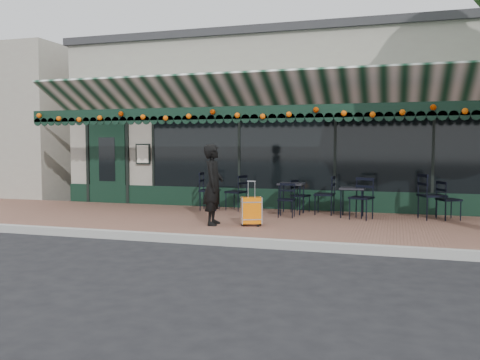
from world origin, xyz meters
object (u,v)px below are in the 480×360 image
(chair_a_extra, at_px, (449,200))
(cafe_table_a, at_px, (352,191))
(chair_solo, at_px, (210,191))
(chair_a_left, at_px, (325,195))
(chair_b_right, at_px, (300,196))
(woman, at_px, (213,185))
(chair_b_left, at_px, (236,192))
(chair_b_front, at_px, (286,200))
(suitcase, at_px, (251,211))
(chair_a_front, at_px, (361,198))
(chair_a_right, at_px, (432,196))
(cafe_table_b, at_px, (291,186))

(chair_a_extra, bearing_deg, cafe_table_a, 68.94)
(chair_solo, bearing_deg, chair_a_left, -96.14)
(chair_b_right, bearing_deg, woman, 169.16)
(cafe_table_a, distance_m, chair_solo, 3.44)
(woman, bearing_deg, chair_a_left, -50.79)
(chair_a_extra, height_order, chair_b_left, chair_b_left)
(woman, height_order, chair_b_front, woman)
(cafe_table_a, relative_size, chair_b_left, 0.75)
(cafe_table_a, height_order, chair_b_left, chair_b_left)
(suitcase, relative_size, chair_a_extra, 1.05)
(chair_a_front, relative_size, chair_b_left, 1.03)
(suitcase, bearing_deg, chair_a_extra, 5.53)
(cafe_table_a, distance_m, chair_b_left, 2.84)
(chair_a_front, height_order, chair_b_left, chair_a_front)
(chair_solo, bearing_deg, woman, -164.83)
(suitcase, relative_size, chair_a_left, 0.98)
(cafe_table_a, height_order, chair_a_front, chair_a_front)
(chair_b_front, bearing_deg, chair_solo, 158.94)
(chair_a_right, bearing_deg, cafe_table_b, 66.82)
(chair_a_extra, xyz_separation_m, chair_b_right, (-3.24, 0.28, -0.03))
(chair_a_left, xyz_separation_m, chair_a_extra, (2.64, -0.07, -0.03))
(chair_a_right, height_order, chair_a_front, chair_a_right)
(cafe_table_a, relative_size, chair_b_right, 0.85)
(chair_a_right, bearing_deg, chair_b_left, 64.23)
(woman, distance_m, chair_a_front, 3.23)
(cafe_table_b, height_order, chair_a_right, chair_a_right)
(suitcase, bearing_deg, chair_b_front, 50.96)
(suitcase, bearing_deg, chair_a_front, 15.05)
(cafe_table_b, distance_m, chair_b_right, 0.42)
(cafe_table_b, height_order, chair_b_left, chair_b_left)
(cafe_table_b, height_order, chair_a_left, chair_a_left)
(chair_solo, bearing_deg, cafe_table_b, -98.26)
(cafe_table_a, relative_size, chair_a_left, 0.73)
(cafe_table_b, distance_m, chair_solo, 2.04)
(cafe_table_b, bearing_deg, chair_b_right, 63.37)
(suitcase, xyz_separation_m, chair_a_right, (3.45, 2.00, 0.20))
(chair_a_front, height_order, chair_a_extra, chair_a_front)
(suitcase, distance_m, chair_b_right, 2.39)
(suitcase, relative_size, cafe_table_b, 1.24)
(woman, xyz_separation_m, chair_b_front, (1.17, 1.47, -0.42))
(cafe_table_a, xyz_separation_m, chair_a_extra, (2.00, 0.20, -0.17))
(chair_a_right, height_order, chair_b_left, chair_a_right)
(suitcase, height_order, chair_a_front, chair_a_front)
(cafe_table_b, bearing_deg, chair_a_right, -0.34)
(cafe_table_b, bearing_deg, chair_solo, 178.92)
(chair_a_right, bearing_deg, suitcase, 97.31)
(cafe_table_a, xyz_separation_m, chair_a_right, (1.66, 0.16, -0.09))
(chair_b_left, bearing_deg, chair_b_front, 75.76)
(chair_b_right, relative_size, chair_b_front, 1.02)
(chair_a_extra, xyz_separation_m, chair_b_left, (-4.81, 0.19, 0.02))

